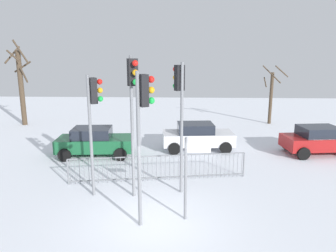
{
  "coord_description": "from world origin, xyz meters",
  "views": [
    {
      "loc": [
        0.86,
        -8.77,
        5.01
      ],
      "look_at": [
        0.35,
        2.96,
        2.39
      ],
      "focal_mm": 33.38,
      "sensor_mm": 36.0,
      "label": 1
    }
  ],
  "objects": [
    {
      "name": "ground_plane",
      "position": [
        0.0,
        0.0,
        0.0
      ],
      "size": [
        60.0,
        60.0,
        0.0
      ],
      "primitive_type": "plane",
      "color": "white"
    },
    {
      "name": "pedestrian_guard_railing",
      "position": [
        -0.05,
        3.34,
        0.55
      ],
      "size": [
        7.22,
        1.24,
        1.07
      ],
      "rotation": [
        0.0,
        0.0,
        0.16
      ],
      "color": "slate",
      "rests_on": "ground"
    },
    {
      "name": "bare_tree_centre",
      "position": [
        7.58,
        14.84,
        2.16
      ],
      "size": [
        2.0,
        1.68,
        4.4
      ],
      "color": "#473828",
      "rests_on": "ground"
    },
    {
      "name": "traffic_light_mid_left",
      "position": [
        0.8,
        2.33,
        3.53
      ],
      "size": [
        0.44,
        0.5,
        4.82
      ],
      "rotation": [
        0.0,
        0.0,
        0.6
      ],
      "color": "slate",
      "rests_on": "ground"
    },
    {
      "name": "car_green_near",
      "position": [
        -3.57,
        6.49,
        0.77
      ],
      "size": [
        3.93,
        2.2,
        1.47
      ],
      "rotation": [
        0.0,
        0.0,
        0.08
      ],
      "color": "#195933",
      "rests_on": "ground"
    },
    {
      "name": "car_white_mid",
      "position": [
        1.74,
        7.81,
        0.77
      ],
      "size": [
        3.93,
        2.2,
        1.47
      ],
      "rotation": [
        0.0,
        0.0,
        0.09
      ],
      "color": "silver",
      "rests_on": "ground"
    },
    {
      "name": "bare_tree_left",
      "position": [
        -10.88,
        13.66,
        3.01
      ],
      "size": [
        1.66,
        1.64,
        6.16
      ],
      "color": "#473828",
      "rests_on": "ground"
    },
    {
      "name": "traffic_light_foreground_left",
      "position": [
        -2.23,
        1.9,
        3.23
      ],
      "size": [
        0.51,
        0.43,
        4.4
      ],
      "rotation": [
        0.0,
        0.0,
        5.28
      ],
      "color": "slate",
      "rests_on": "ground"
    },
    {
      "name": "direction_sign_post",
      "position": [
        1.08,
        0.23,
        1.5
      ],
      "size": [
        0.79,
        0.09,
        2.65
      ],
      "rotation": [
        0.0,
        0.0,
        0.02
      ],
      "color": "slate",
      "rests_on": "ground"
    },
    {
      "name": "car_red_trailing",
      "position": [
        8.11,
        7.29,
        0.77
      ],
      "size": [
        3.98,
        2.33,
        1.47
      ],
      "rotation": [
        0.0,
        0.0,
        0.13
      ],
      "color": "maroon",
      "rests_on": "ground"
    },
    {
      "name": "traffic_light_rear_left",
      "position": [
        -0.24,
        -0.12,
        3.39
      ],
      "size": [
        0.51,
        0.42,
        4.63
      ],
      "rotation": [
        0.0,
        0.0,
        5.26
      ],
      "color": "slate",
      "rests_on": "ground"
    },
    {
      "name": "traffic_light_rear_right",
      "position": [
        -0.79,
        1.69,
        3.69
      ],
      "size": [
        0.42,
        0.51,
        5.05
      ],
      "rotation": [
        0.0,
        0.0,
        3.66
      ],
      "color": "slate",
      "rests_on": "ground"
    }
  ]
}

